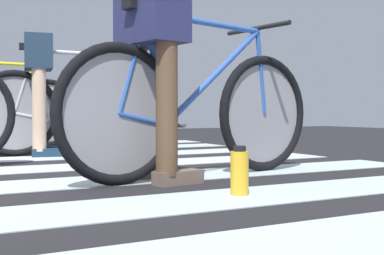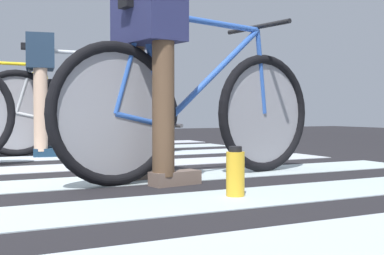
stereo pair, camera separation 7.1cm
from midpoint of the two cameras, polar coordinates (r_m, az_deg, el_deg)
bicycle_1_of_4 at (r=2.82m, az=0.15°, el=2.11°), size 1.72×0.55×0.93m
cyclist_1_of_4 at (r=2.65m, az=-5.21°, el=7.71°), size 0.37×0.44×0.99m
bicycle_3_of_4 at (r=4.44m, az=-13.19°, el=1.93°), size 1.72×0.54×0.93m
cyclist_3_of_4 at (r=4.43m, az=-17.23°, el=5.29°), size 0.37×0.44×1.00m
water_bottle at (r=2.23m, az=4.58°, el=-5.06°), size 0.08×0.08×0.22m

